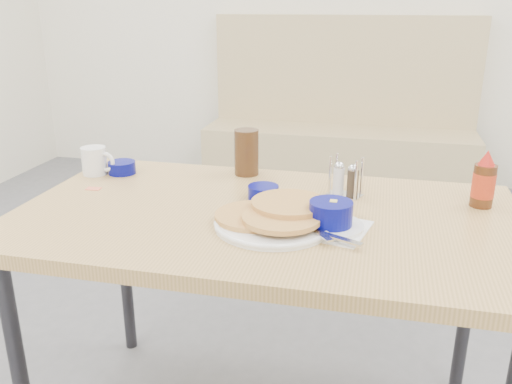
% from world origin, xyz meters
% --- Properties ---
extents(booth_bench, '(1.90, 0.56, 1.22)m').
position_xyz_m(booth_bench, '(0.00, 2.78, 0.35)').
color(booth_bench, tan).
rests_on(booth_bench, ground).
extents(dining_table, '(1.40, 0.80, 0.76)m').
position_xyz_m(dining_table, '(0.00, 0.25, 0.70)').
color(dining_table, tan).
rests_on(dining_table, ground).
extents(pancake_plate, '(0.32, 0.31, 0.05)m').
position_xyz_m(pancake_plate, '(0.04, 0.17, 0.78)').
color(pancake_plate, white).
rests_on(pancake_plate, dining_table).
extents(coffee_mug, '(0.12, 0.08, 0.09)m').
position_xyz_m(coffee_mug, '(-0.64, 0.46, 0.81)').
color(coffee_mug, white).
rests_on(coffee_mug, dining_table).
extents(grits_setting, '(0.22, 0.23, 0.08)m').
position_xyz_m(grits_setting, '(0.19, 0.18, 0.79)').
color(grits_setting, white).
rests_on(grits_setting, dining_table).
extents(creamer_bowl, '(0.09, 0.09, 0.04)m').
position_xyz_m(creamer_bowl, '(-0.55, 0.49, 0.78)').
color(creamer_bowl, '#04086A').
rests_on(creamer_bowl, dining_table).
extents(butter_bowl, '(0.09, 0.09, 0.04)m').
position_xyz_m(butter_bowl, '(-0.03, 0.36, 0.78)').
color(butter_bowl, '#04086A').
rests_on(butter_bowl, dining_table).
extents(amber_tumbler, '(0.10, 0.10, 0.15)m').
position_xyz_m(amber_tumbler, '(-0.14, 0.58, 0.84)').
color(amber_tumbler, '#3D2513').
rests_on(amber_tumbler, dining_table).
extents(condiment_caddy, '(0.11, 0.09, 0.12)m').
position_xyz_m(condiment_caddy, '(0.20, 0.45, 0.80)').
color(condiment_caddy, silver).
rests_on(condiment_caddy, dining_table).
extents(syrup_bottle, '(0.06, 0.06, 0.17)m').
position_xyz_m(syrup_bottle, '(0.59, 0.44, 0.83)').
color(syrup_bottle, '#47230F').
rests_on(syrup_bottle, dining_table).
extents(sugar_wrapper, '(0.05, 0.03, 0.00)m').
position_xyz_m(sugar_wrapper, '(-0.57, 0.32, 0.76)').
color(sugar_wrapper, '#FB7453').
rests_on(sugar_wrapper, dining_table).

